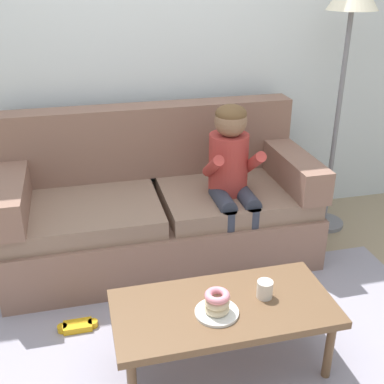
{
  "coord_description": "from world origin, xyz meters",
  "views": [
    {
      "loc": [
        -0.5,
        -2.11,
        1.89
      ],
      "look_at": [
        0.13,
        0.45,
        0.65
      ],
      "focal_mm": 45.32,
      "sensor_mm": 36.0,
      "label": 1
    }
  ],
  "objects_px": {
    "coffee_table": "(224,312)",
    "floor_lamp": "(350,19)",
    "couch": "(159,208)",
    "toy_controller": "(78,327)",
    "donut": "(217,308)",
    "person_child": "(232,172)",
    "mug": "(265,289)"
  },
  "relations": [
    {
      "from": "toy_controller",
      "to": "floor_lamp",
      "type": "bearing_deg",
      "value": 17.52
    },
    {
      "from": "coffee_table",
      "to": "floor_lamp",
      "type": "relative_size",
      "value": 0.58
    },
    {
      "from": "mug",
      "to": "floor_lamp",
      "type": "bearing_deg",
      "value": 50.51
    },
    {
      "from": "floor_lamp",
      "to": "person_child",
      "type": "bearing_deg",
      "value": -161.0
    },
    {
      "from": "couch",
      "to": "coffee_table",
      "type": "bearing_deg",
      "value": -84.35
    },
    {
      "from": "mug",
      "to": "couch",
      "type": "bearing_deg",
      "value": 106.12
    },
    {
      "from": "coffee_table",
      "to": "person_child",
      "type": "height_order",
      "value": "person_child"
    },
    {
      "from": "coffee_table",
      "to": "floor_lamp",
      "type": "bearing_deg",
      "value": 45.42
    },
    {
      "from": "coffee_table",
      "to": "mug",
      "type": "bearing_deg",
      "value": 4.31
    },
    {
      "from": "coffee_table",
      "to": "floor_lamp",
      "type": "height_order",
      "value": "floor_lamp"
    },
    {
      "from": "couch",
      "to": "donut",
      "type": "xyz_separation_m",
      "value": [
        0.06,
        -1.21,
        0.06
      ]
    },
    {
      "from": "couch",
      "to": "person_child",
      "type": "distance_m",
      "value": 0.59
    },
    {
      "from": "couch",
      "to": "coffee_table",
      "type": "distance_m",
      "value": 1.16
    },
    {
      "from": "couch",
      "to": "toy_controller",
      "type": "bearing_deg",
      "value": -130.33
    },
    {
      "from": "coffee_table",
      "to": "donut",
      "type": "distance_m",
      "value": 0.1
    },
    {
      "from": "couch",
      "to": "coffee_table",
      "type": "relative_size",
      "value": 1.9
    },
    {
      "from": "person_child",
      "to": "donut",
      "type": "distance_m",
      "value": 1.1
    },
    {
      "from": "toy_controller",
      "to": "person_child",
      "type": "bearing_deg",
      "value": 20.28
    },
    {
      "from": "coffee_table",
      "to": "floor_lamp",
      "type": "distance_m",
      "value": 2.14
    },
    {
      "from": "couch",
      "to": "toy_controller",
      "type": "xyz_separation_m",
      "value": [
        -0.6,
        -0.71,
        -0.33
      ]
    },
    {
      "from": "coffee_table",
      "to": "donut",
      "type": "height_order",
      "value": "donut"
    },
    {
      "from": "couch",
      "to": "mug",
      "type": "relative_size",
      "value": 22.94
    },
    {
      "from": "couch",
      "to": "floor_lamp",
      "type": "distance_m",
      "value": 1.81
    },
    {
      "from": "mug",
      "to": "toy_controller",
      "type": "bearing_deg",
      "value": 155.13
    },
    {
      "from": "person_child",
      "to": "donut",
      "type": "bearing_deg",
      "value": -111.37
    },
    {
      "from": "couch",
      "to": "person_child",
      "type": "xyz_separation_m",
      "value": [
        0.45,
        -0.21,
        0.31
      ]
    },
    {
      "from": "coffee_table",
      "to": "floor_lamp",
      "type": "xyz_separation_m",
      "value": [
        1.24,
        1.25,
        1.21
      ]
    },
    {
      "from": "person_child",
      "to": "floor_lamp",
      "type": "bearing_deg",
      "value": 19.0
    },
    {
      "from": "donut",
      "to": "couch",
      "type": "bearing_deg",
      "value": 93.01
    },
    {
      "from": "person_child",
      "to": "donut",
      "type": "height_order",
      "value": "person_child"
    },
    {
      "from": "donut",
      "to": "mug",
      "type": "distance_m",
      "value": 0.28
    },
    {
      "from": "donut",
      "to": "mug",
      "type": "relative_size",
      "value": 1.33
    }
  ]
}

